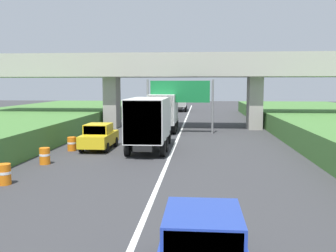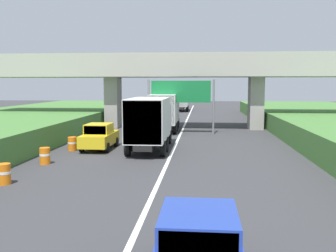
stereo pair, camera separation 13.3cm
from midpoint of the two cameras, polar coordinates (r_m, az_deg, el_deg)
name	(u,v)px [view 1 (the left image)]	position (r m, az deg, el deg)	size (l,w,h in m)	color
lane_centre_stripe	(178,138)	(30.16, 1.35, -1.90)	(0.20, 98.33, 0.01)	white
overpass_bridge	(182,73)	(37.15, 2.08, 7.96)	(40.00, 4.80, 7.24)	#ADA89E
overhead_highway_sign	(180,95)	(33.03, 1.71, 4.78)	(5.88, 0.18, 4.74)	slate
truck_silver	(164,110)	(35.00, -0.67, 2.41)	(2.44, 7.30, 3.44)	black
truck_green	(180,99)	(62.06, 1.70, 4.08)	(2.44, 7.30, 3.44)	black
truck_white	(150,121)	(24.65, -2.88, 0.79)	(2.44, 7.30, 3.44)	black
car_yellow	(99,137)	(25.44, -10.55, -1.58)	(1.86, 4.10, 1.72)	gold
car_blue	(203,250)	(8.26, 4.79, -18.19)	(1.86, 4.10, 1.72)	#233D9E
construction_barrel_2	(4,174)	(17.77, -23.74, -6.68)	(0.57, 0.57, 0.90)	orange
construction_barrel_3	(45,156)	(21.47, -18.32, -4.31)	(0.57, 0.57, 0.90)	orange
construction_barrel_4	(72,144)	(25.31, -14.50, -2.62)	(0.57, 0.57, 0.90)	orange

